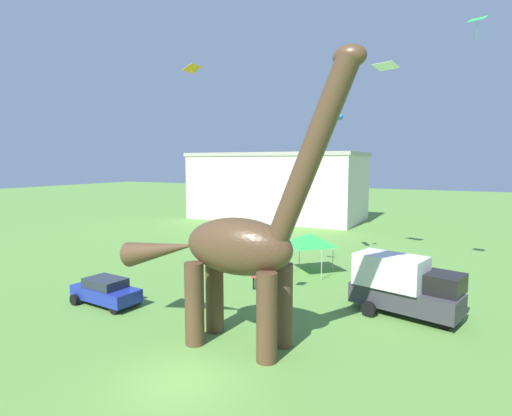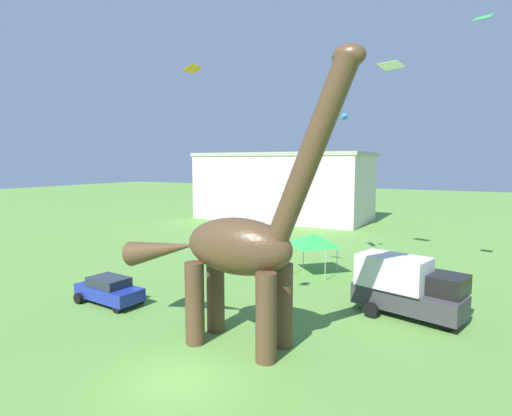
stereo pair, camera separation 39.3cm
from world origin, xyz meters
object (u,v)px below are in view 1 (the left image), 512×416
at_px(person_photographer, 255,275).
at_px(kite_far_right, 477,19).
at_px(kite_drifting, 331,117).
at_px(dinosaur_sculpture, 237,246).
at_px(festival_canopy_tent, 310,239).
at_px(kite_mid_right, 386,66).
at_px(parked_sedan_left, 106,291).
at_px(parked_box_truck, 403,285).
at_px(kite_far_left, 192,69).

relative_size(person_photographer, kite_far_right, 1.19).
bearing_deg(kite_drifting, dinosaur_sculpture, -87.75).
bearing_deg(festival_canopy_tent, kite_far_right, 1.21).
relative_size(kite_drifting, kite_mid_right, 0.86).
relative_size(kite_far_right, kite_drifting, 0.76).
relative_size(parked_sedan_left, parked_box_truck, 0.73).
xyz_separation_m(festival_canopy_tent, kite_far_left, (-0.52, -13.56, 9.52)).
distance_m(parked_box_truck, kite_mid_right, 17.21).
relative_size(parked_box_truck, festival_canopy_tent, 1.89).
distance_m(parked_box_truck, festival_canopy_tent, 9.25).
xyz_separation_m(dinosaur_sculpture, person_photographer, (-2.99, 7.50, -3.55)).
relative_size(kite_drifting, kite_far_left, 2.34).
bearing_deg(person_photographer, parked_box_truck, 150.68).
xyz_separation_m(kite_far_right, kite_far_left, (-10.60, -13.77, -4.45)).
bearing_deg(dinosaur_sculpture, person_photographer, 96.34).
height_order(parked_box_truck, person_photographer, parked_box_truck).
bearing_deg(dinosaur_sculpture, kite_far_left, -171.59).
xyz_separation_m(kite_drifting, kite_mid_right, (3.62, 1.68, 3.68)).
height_order(parked_box_truck, kite_drifting, kite_drifting).
height_order(kite_drifting, kite_mid_right, kite_mid_right).
xyz_separation_m(parked_sedan_left, kite_far_right, (18.22, 11.94, 15.71)).
distance_m(dinosaur_sculpture, kite_far_left, 7.80).
xyz_separation_m(person_photographer, kite_mid_right, (6.00, 9.70, 14.34)).
relative_size(parked_sedan_left, kite_far_left, 5.91).
relative_size(festival_canopy_tent, kite_far_left, 4.28).
distance_m(parked_sedan_left, festival_canopy_tent, 14.38).
distance_m(dinosaur_sculpture, kite_drifting, 17.08).
xyz_separation_m(parked_box_truck, kite_mid_right, (-3.08, 10.03, 13.64)).
height_order(kite_far_left, kite_mid_right, kite_mid_right).
distance_m(person_photographer, kite_far_left, 13.90).
xyz_separation_m(person_photographer, kite_far_right, (11.89, 5.52, 15.57)).
distance_m(kite_far_right, kite_drifting, 10.99).
bearing_deg(kite_mid_right, person_photographer, -121.75).
bearing_deg(kite_far_left, parked_box_truck, 45.45).
height_order(kite_far_right, kite_mid_right, kite_far_right).
xyz_separation_m(parked_sedan_left, person_photographer, (6.33, 6.42, 0.14)).
xyz_separation_m(person_photographer, festival_canopy_tent, (1.81, 5.31, 1.60)).
xyz_separation_m(dinosaur_sculpture, kite_far_right, (8.90, 13.02, 12.02)).
xyz_separation_m(parked_sedan_left, kite_far_left, (7.63, -1.83, 11.26)).
relative_size(festival_canopy_tent, kite_drifting, 1.83).
height_order(festival_canopy_tent, kite_far_right, kite_far_right).
height_order(parked_sedan_left, parked_box_truck, parked_box_truck).
bearing_deg(person_photographer, kite_mid_right, -148.94).
distance_m(kite_far_left, kite_mid_right, 18.83).
bearing_deg(kite_far_left, festival_canopy_tent, 87.81).
height_order(parked_sedan_left, person_photographer, person_photographer).
bearing_deg(kite_far_right, kite_far_left, -127.58).
relative_size(dinosaur_sculpture, person_photographer, 7.94).
bearing_deg(festival_canopy_tent, person_photographer, -108.83).
distance_m(person_photographer, kite_mid_right, 18.32).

